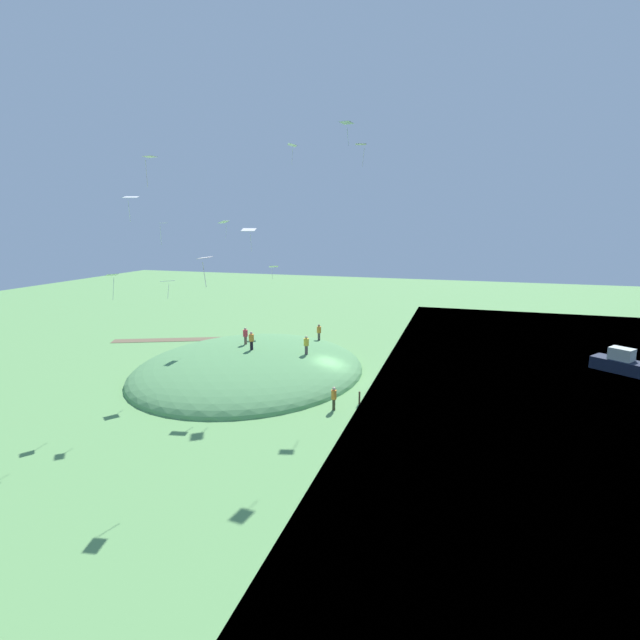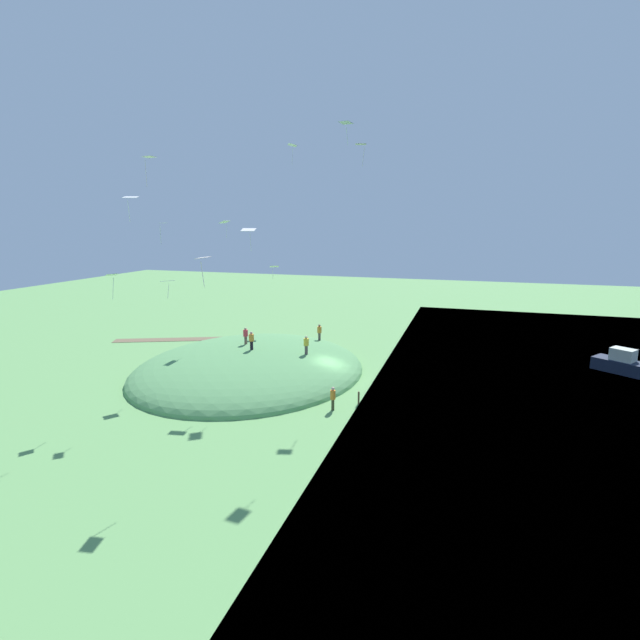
{
  "view_description": "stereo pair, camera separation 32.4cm",
  "coord_description": "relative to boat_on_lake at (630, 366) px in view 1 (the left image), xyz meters",
  "views": [
    {
      "loc": [
        -10.84,
        39.32,
        13.6
      ],
      "look_at": [
        1.72,
        -1.6,
        4.89
      ],
      "focal_mm": 26.87,
      "sensor_mm": 36.0,
      "label": 1
    },
    {
      "loc": [
        -11.15,
        39.23,
        13.6
      ],
      "look_at": [
        1.72,
        -1.6,
        4.89
      ],
      "focal_mm": 26.87,
      "sensor_mm": 36.0,
      "label": 2
    }
  ],
  "objects": [
    {
      "name": "kite_0",
      "position": [
        38.17,
        14.96,
        8.1
      ],
      "size": [
        1.14,
        1.23,
        1.53
      ],
      "color": "white"
    },
    {
      "name": "kite_5",
      "position": [
        30.25,
        6.66,
        19.51
      ],
      "size": [
        1.19,
        1.33,
        1.78
      ],
      "color": "white"
    },
    {
      "name": "person_with_child",
      "position": [
        34.66,
        8.17,
        2.44
      ],
      "size": [
        0.57,
        0.57,
        1.64
      ],
      "rotation": [
        0.0,
        0.0,
        4.35
      ],
      "color": "brown",
      "rests_on": "grass_hill"
    },
    {
      "name": "kite_1",
      "position": [
        35.74,
        19.62,
        17.06
      ],
      "size": [
        0.97,
        0.78,
        2.01
      ],
      "color": "silver"
    },
    {
      "name": "kite_8",
      "position": [
        31.89,
        12.57,
        12.22
      ],
      "size": [
        1.25,
        0.95,
        1.85
      ],
      "color": "white"
    },
    {
      "name": "ground_plane",
      "position": [
        25.68,
        9.17,
        -0.77
      ],
      "size": [
        160.0,
        160.0,
        0.0
      ],
      "primitive_type": "plane",
      "color": "#629A55"
    },
    {
      "name": "grass_hill",
      "position": [
        33.77,
        9.19,
        -0.77
      ],
      "size": [
        20.92,
        24.09,
        4.42
      ],
      "primitive_type": "ellipsoid",
      "color": "#579256",
      "rests_on": "ground_plane"
    },
    {
      "name": "kite_9",
      "position": [
        36.82,
        17.0,
        12.71
      ],
      "size": [
        0.95,
        0.97,
        1.64
      ],
      "color": "white"
    },
    {
      "name": "boat_on_lake",
      "position": [
        0.0,
        0.0,
        0.0
      ],
      "size": [
        6.55,
        5.56,
        3.31
      ],
      "rotation": [
        0.0,
        0.0,
        5.65
      ],
      "color": "#151E31",
      "rests_on": "lake_water"
    },
    {
      "name": "kite_2",
      "position": [
        23.91,
        7.16,
        19.18
      ],
      "size": [
        1.02,
        0.83,
        1.8
      ],
      "color": "white"
    },
    {
      "name": "kite_7",
      "position": [
        23.63,
        13.38,
        19.77
      ],
      "size": [
        0.93,
        1.21,
        1.57
      ],
      "color": "white"
    },
    {
      "name": "kite_11",
      "position": [
        37.81,
        19.17,
        14.53
      ],
      "size": [
        1.15,
        0.96,
        1.8
      ],
      "color": "white"
    },
    {
      "name": "kite_3",
      "position": [
        38.44,
        4.49,
        12.86
      ],
      "size": [
        0.89,
        1.19,
        1.72
      ],
      "color": "white"
    },
    {
      "name": "kite_10",
      "position": [
        39.09,
        20.21,
        9.05
      ],
      "size": [
        0.88,
        0.96,
        1.9
      ],
      "color": "white"
    },
    {
      "name": "dirt_path",
      "position": [
        46.51,
        0.6,
        -0.75
      ],
      "size": [
        15.59,
        7.89,
        0.04
      ],
      "primitive_type": "cube",
      "rotation": [
        0.0,
        0.0,
        0.4
      ],
      "color": "brown",
      "rests_on": "ground_plane"
    },
    {
      "name": "person_walking_path",
      "position": [
        33.23,
        9.87,
        2.49
      ],
      "size": [
        0.49,
        0.49,
        1.7
      ],
      "rotation": [
        0.0,
        0.0,
        0.07
      ],
      "color": "black",
      "rests_on": "grass_hill"
    },
    {
      "name": "mooring_post",
      "position": [
        22.1,
        14.57,
        -0.27
      ],
      "size": [
        0.14,
        0.14,
        1.0
      ],
      "primitive_type": "cylinder",
      "color": "brown",
      "rests_on": "ground_plane"
    },
    {
      "name": "person_watching_kites",
      "position": [
        23.65,
        16.3,
        0.37
      ],
      "size": [
        0.51,
        0.51,
        1.8
      ],
      "rotation": [
        0.0,
        0.0,
        3.52
      ],
      "color": "#3B3C24",
      "rests_on": "ground_plane"
    },
    {
      "name": "kite_4",
      "position": [
        34.52,
        1.21,
        8.22
      ],
      "size": [
        1.15,
        1.04,
        1.44
      ],
      "color": "white"
    },
    {
      "name": "kite_6",
      "position": [
        29.04,
        24.43,
        10.81
      ],
      "size": [
        0.91,
        1.13,
        1.77
      ],
      "color": "white"
    },
    {
      "name": "person_near_shore",
      "position": [
        28.33,
        8.76,
        2.18
      ],
      "size": [
        0.51,
        0.51,
        1.72
      ],
      "rotation": [
        0.0,
        0.0,
        3.22
      ],
      "color": "#554748",
      "rests_on": "grass_hill"
    },
    {
      "name": "person_on_hilltop",
      "position": [
        29.3,
        1.75,
        1.76
      ],
      "size": [
        0.63,
        0.63,
        1.71
      ],
      "rotation": [
        0.0,
        0.0,
        5.74
      ],
      "color": "#4F4441",
      "rests_on": "grass_hill"
    }
  ]
}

